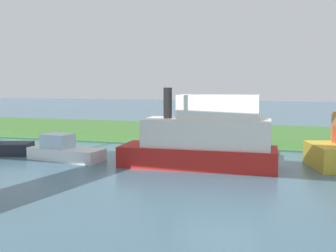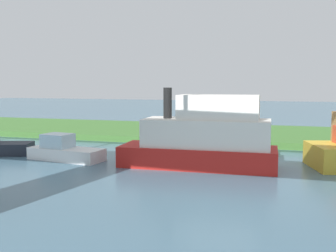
# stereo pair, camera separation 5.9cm
# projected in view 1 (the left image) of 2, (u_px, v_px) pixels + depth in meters

# --- Properties ---
(ground_plane) EXTENTS (160.00, 160.00, 0.00)m
(ground_plane) POSITION_uv_depth(u_px,v_px,m) (178.00, 145.00, 29.91)
(ground_plane) COLOR #476B7F
(grassy_bank) EXTENTS (80.00, 12.00, 0.50)m
(grassy_bank) POSITION_uv_depth(u_px,v_px,m) (196.00, 132.00, 35.60)
(grassy_bank) COLOR #427533
(grassy_bank) RESTS_ON ground
(person_on_bank) EXTENTS (0.44, 0.44, 1.39)m
(person_on_bank) POSITION_uv_depth(u_px,v_px,m) (213.00, 127.00, 31.27)
(person_on_bank) COLOR #2D334C
(person_on_bank) RESTS_ON grassy_bank
(mooring_post) EXTENTS (0.20, 0.20, 0.90)m
(mooring_post) POSITION_uv_depth(u_px,v_px,m) (157.00, 131.00, 30.97)
(mooring_post) COLOR brown
(mooring_post) RESTS_ON grassy_bank
(motorboat_white) EXTENTS (8.82, 3.24, 4.45)m
(motorboat_white) POSITION_uv_depth(u_px,v_px,m) (203.00, 138.00, 21.84)
(motorboat_white) COLOR red
(motorboat_white) RESTS_ON ground
(houseboat_blue) EXTENTS (4.94, 2.30, 1.59)m
(houseboat_blue) POSITION_uv_depth(u_px,v_px,m) (64.00, 151.00, 24.02)
(houseboat_blue) COLOR white
(houseboat_blue) RESTS_ON ground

